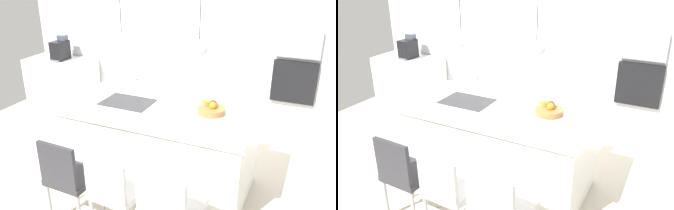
% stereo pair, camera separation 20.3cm
% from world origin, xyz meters
% --- Properties ---
extents(floor, '(6.60, 6.60, 0.00)m').
position_xyz_m(floor, '(0.00, 0.00, 0.00)').
color(floor, beige).
rests_on(floor, ground).
extents(back_wall, '(6.00, 0.10, 2.60)m').
position_xyz_m(back_wall, '(0.00, 1.65, 1.30)').
color(back_wall, white).
rests_on(back_wall, ground).
extents(kitchen_island, '(2.04, 0.99, 0.91)m').
position_xyz_m(kitchen_island, '(0.00, 0.00, 0.46)').
color(kitchen_island, white).
rests_on(kitchen_island, ground).
extents(sink_basin, '(0.56, 0.40, 0.02)m').
position_xyz_m(sink_basin, '(-0.39, 0.00, 0.91)').
color(sink_basin, '#2D2D30').
rests_on(sink_basin, kitchen_island).
extents(faucet, '(0.02, 0.17, 0.22)m').
position_xyz_m(faucet, '(-0.39, 0.21, 1.05)').
color(faucet, silver).
rests_on(faucet, kitchen_island).
extents(fruit_bowl, '(0.29, 0.29, 0.15)m').
position_xyz_m(fruit_bowl, '(0.54, 0.10, 0.95)').
color(fruit_bowl, '#9E6B38').
rests_on(fruit_bowl, kitchen_island).
extents(side_counter, '(1.10, 0.60, 0.85)m').
position_xyz_m(side_counter, '(-2.40, 1.28, 0.42)').
color(side_counter, white).
rests_on(side_counter, ground).
extents(coffee_machine, '(0.20, 0.35, 0.38)m').
position_xyz_m(coffee_machine, '(-2.37, 1.28, 1.01)').
color(coffee_machine, black).
rests_on(coffee_machine, side_counter).
extents(microwave, '(0.54, 0.08, 0.34)m').
position_xyz_m(microwave, '(1.20, 1.58, 1.37)').
color(microwave, '#9E9EA3').
rests_on(microwave, back_wall).
extents(oven, '(0.56, 0.08, 0.56)m').
position_xyz_m(oven, '(1.20, 1.58, 0.87)').
color(oven, black).
rests_on(oven, back_wall).
extents(chair_near, '(0.43, 0.42, 0.88)m').
position_xyz_m(chair_near, '(-0.50, -0.93, 0.50)').
color(chair_near, '#333338').
rests_on(chair_near, ground).
extents(chair_middle, '(0.44, 0.43, 0.85)m').
position_xyz_m(chair_middle, '(0.00, -0.93, 0.49)').
color(chair_middle, silver).
rests_on(chair_middle, ground).
extents(chair_far, '(0.51, 0.48, 0.85)m').
position_xyz_m(chair_far, '(0.53, -0.93, 0.49)').
color(chair_far, silver).
rests_on(chair_far, ground).
extents(pendant_light_left, '(0.17, 0.17, 0.77)m').
position_xyz_m(pendant_light_left, '(-0.42, 0.00, 1.59)').
color(pendant_light_left, silver).
extents(pendant_light_right, '(0.17, 0.17, 0.77)m').
position_xyz_m(pendant_light_right, '(0.42, 0.00, 1.59)').
color(pendant_light_right, silver).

